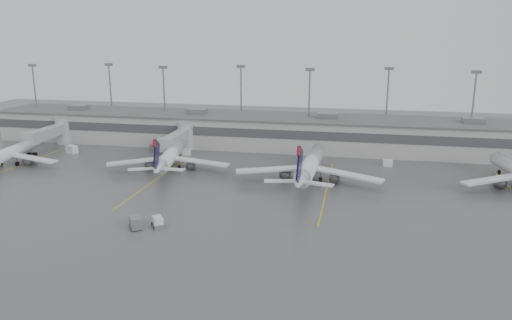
% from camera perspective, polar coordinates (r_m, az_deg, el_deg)
% --- Properties ---
extents(ground, '(260.00, 260.00, 0.00)m').
position_cam_1_polar(ground, '(78.75, -6.08, -7.69)').
color(ground, '#535356').
rests_on(ground, ground).
extents(terminal, '(152.00, 17.00, 9.45)m').
position_cam_1_polar(terminal, '(131.79, 1.58, 3.34)').
color(terminal, '#B5B5AF').
rests_on(terminal, ground).
extents(light_masts, '(142.40, 8.00, 20.60)m').
position_cam_1_polar(light_masts, '(136.13, 2.04, 7.04)').
color(light_masts, gray).
rests_on(light_masts, ground).
extents(jet_bridge_left, '(4.00, 17.20, 7.00)m').
position_cam_1_polar(jet_bridge_left, '(141.57, -22.11, 2.93)').
color(jet_bridge_left, '#9B9EA0').
rests_on(jet_bridge_left, ground).
extents(jet_bridge_right, '(4.00, 17.20, 7.00)m').
position_cam_1_polar(jet_bridge_right, '(125.60, -8.69, 2.48)').
color(jet_bridge_right, '#9B9EA0').
rests_on(jet_bridge_right, ground).
extents(stand_markings, '(105.25, 40.00, 0.01)m').
position_cam_1_polar(stand_markings, '(100.51, -1.91, -2.66)').
color(stand_markings, yellow).
rests_on(stand_markings, ground).
extents(jet_far_left, '(25.05, 28.23, 9.15)m').
position_cam_1_polar(jet_far_left, '(126.41, -26.41, 0.72)').
color(jet_far_left, white).
rests_on(jet_far_left, ground).
extents(jet_mid_left, '(26.57, 30.03, 9.78)m').
position_cam_1_polar(jet_mid_left, '(111.27, -9.82, 0.45)').
color(jet_mid_left, white).
rests_on(jet_mid_left, ground).
extents(jet_mid_right, '(29.80, 33.44, 10.81)m').
position_cam_1_polar(jet_mid_right, '(101.29, 6.16, -0.63)').
color(jet_mid_right, white).
rests_on(jet_mid_right, ground).
extents(baggage_tug, '(2.74, 3.02, 1.66)m').
position_cam_1_polar(baggage_tug, '(79.86, -11.16, -7.07)').
color(baggage_tug, silver).
rests_on(baggage_tug, ground).
extents(baggage_cart, '(2.93, 3.25, 1.82)m').
position_cam_1_polar(baggage_cart, '(80.00, -13.63, -6.94)').
color(baggage_cart, slate).
rests_on(baggage_cart, ground).
extents(gse_uld_a, '(3.19, 2.71, 1.92)m').
position_cam_1_polar(gse_uld_a, '(133.49, -20.31, 1.17)').
color(gse_uld_a, silver).
rests_on(gse_uld_a, ground).
extents(gse_uld_b, '(2.67, 2.24, 1.61)m').
position_cam_1_polar(gse_uld_b, '(124.24, -7.98, 0.93)').
color(gse_uld_b, silver).
rests_on(gse_uld_b, ground).
extents(gse_uld_c, '(2.22, 1.56, 1.52)m').
position_cam_1_polar(gse_uld_c, '(116.85, 14.81, -0.31)').
color(gse_uld_c, silver).
rests_on(gse_uld_c, ground).
extents(gse_loader, '(2.43, 3.40, 1.96)m').
position_cam_1_polar(gse_loader, '(129.40, -11.38, 1.40)').
color(gse_loader, slate).
rests_on(gse_loader, ground).
extents(cone_a, '(0.38, 0.38, 0.60)m').
position_cam_1_polar(cone_a, '(128.53, -22.73, 0.15)').
color(cone_a, orange).
rests_on(cone_a, ground).
extents(cone_b, '(0.42, 0.42, 0.66)m').
position_cam_1_polar(cone_b, '(120.38, -10.82, 0.14)').
color(cone_b, orange).
rests_on(cone_b, ground).
extents(cone_c, '(0.38, 0.38, 0.60)m').
position_cam_1_polar(cone_c, '(110.47, 7.88, -1.05)').
color(cone_c, orange).
rests_on(cone_c, ground).
extents(cone_d, '(0.44, 0.44, 0.70)m').
position_cam_1_polar(cone_d, '(113.70, 26.06, -1.94)').
color(cone_d, orange).
rests_on(cone_d, ground).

